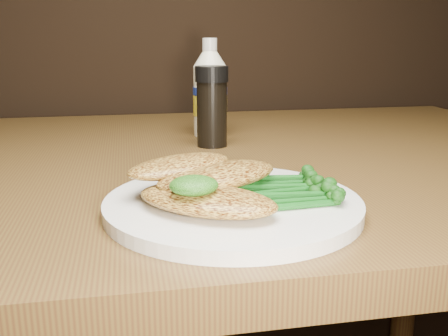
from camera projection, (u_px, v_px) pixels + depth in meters
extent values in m
cylinder|color=white|center=(233.00, 205.00, 0.51)|extent=(0.25, 0.25, 0.01)
ellipsoid|color=gold|center=(207.00, 200.00, 0.47)|extent=(0.15, 0.14, 0.02)
ellipsoid|color=gold|center=(218.00, 176.00, 0.51)|extent=(0.16, 0.13, 0.02)
ellipsoid|color=gold|center=(180.00, 166.00, 0.52)|extent=(0.14, 0.12, 0.02)
ellipsoid|color=black|center=(194.00, 185.00, 0.46)|extent=(0.04, 0.04, 0.02)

